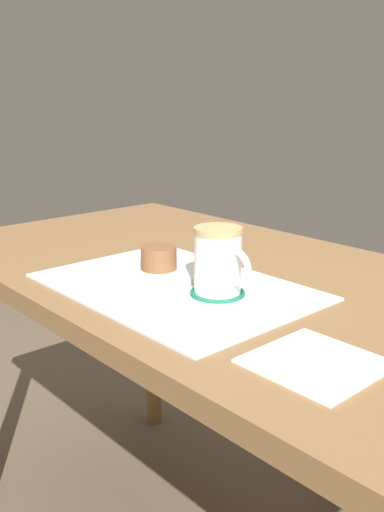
# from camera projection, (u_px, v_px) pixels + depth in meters

# --- Properties ---
(dining_table) EXTENTS (1.39, 0.69, 0.73)m
(dining_table) POSITION_uv_depth(u_px,v_px,m) (237.00, 316.00, 1.08)
(dining_table) COLOR brown
(dining_table) RESTS_ON ground_plane
(placemat) EXTENTS (0.47, 0.33, 0.00)m
(placemat) POSITION_uv_depth(u_px,v_px,m) (175.00, 286.00, 1.00)
(placemat) COLOR white
(placemat) RESTS_ON dining_table
(pastry_plate) EXTENTS (0.17, 0.17, 0.01)m
(pastry_plate) POSITION_uv_depth(u_px,v_px,m) (159.00, 272.00, 1.06)
(pastry_plate) COLOR silver
(pastry_plate) RESTS_ON placemat
(pastry) EXTENTS (0.07, 0.07, 0.04)m
(pastry) POSITION_uv_depth(u_px,v_px,m) (159.00, 258.00, 1.05)
(pastry) COLOR brown
(pastry) RESTS_ON pastry_plate
(coffee_coaster) EXTENTS (0.09, 0.09, 0.00)m
(coffee_coaster) POSITION_uv_depth(u_px,v_px,m) (217.00, 293.00, 0.96)
(coffee_coaster) COLOR #196B4C
(coffee_coaster) RESTS_ON placemat
(coffee_mug) EXTENTS (0.11, 0.08, 0.11)m
(coffee_mug) POSITION_uv_depth(u_px,v_px,m) (219.00, 260.00, 0.94)
(coffee_mug) COLOR white
(coffee_mug) RESTS_ON coffee_coaster
(paper_napkin) EXTENTS (0.15, 0.15, 0.00)m
(paper_napkin) POSITION_uv_depth(u_px,v_px,m) (316.00, 363.00, 0.72)
(paper_napkin) COLOR white
(paper_napkin) RESTS_ON dining_table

